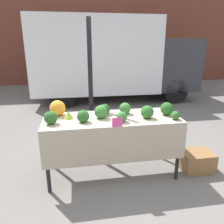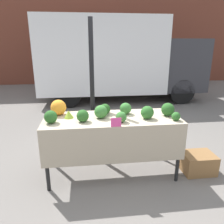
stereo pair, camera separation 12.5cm
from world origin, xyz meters
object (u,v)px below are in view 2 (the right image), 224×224
(parked_truck, at_px, (116,57))
(price_sign, at_px, (116,122))
(orange_cauliflower, at_px, (58,107))
(produce_crate, at_px, (198,163))

(parked_truck, height_order, price_sign, parked_truck)
(price_sign, bearing_deg, parked_truck, 82.17)
(parked_truck, height_order, orange_cauliflower, parked_truck)
(parked_truck, bearing_deg, orange_cauliflower, -108.07)
(parked_truck, distance_m, orange_cauliflower, 4.62)
(orange_cauliflower, height_order, produce_crate, orange_cauliflower)
(parked_truck, distance_m, produce_crate, 4.90)
(price_sign, bearing_deg, orange_cauliflower, 143.13)
(orange_cauliflower, height_order, price_sign, orange_cauliflower)
(price_sign, height_order, produce_crate, price_sign)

